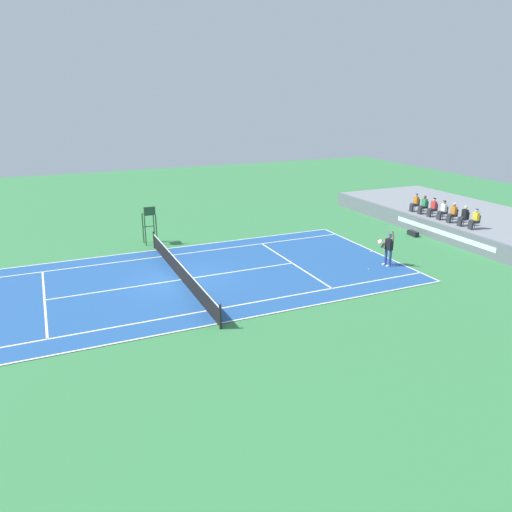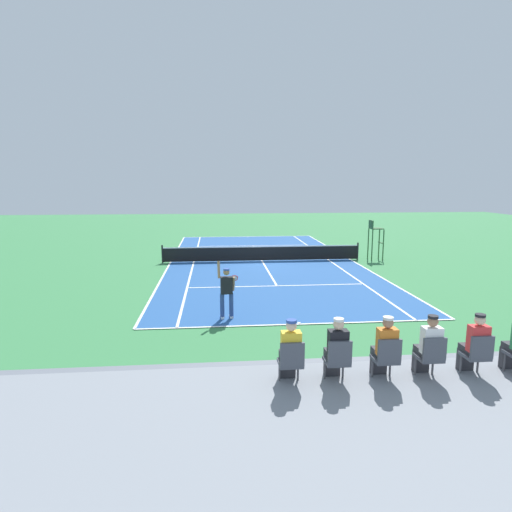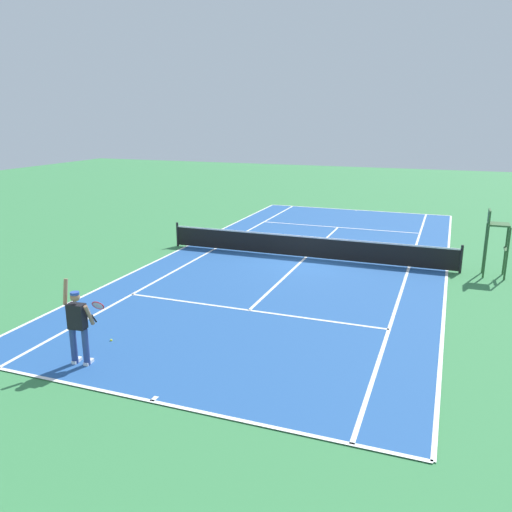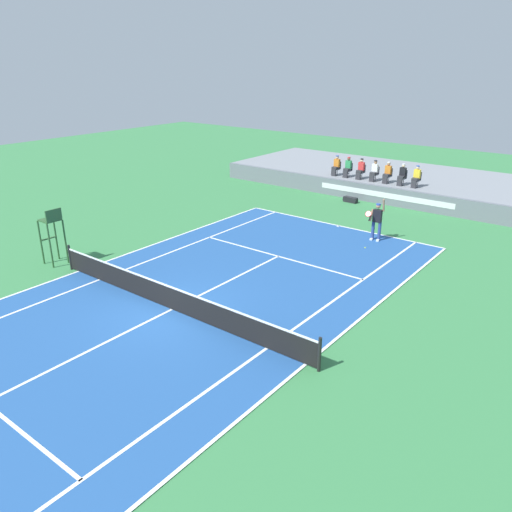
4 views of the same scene
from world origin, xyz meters
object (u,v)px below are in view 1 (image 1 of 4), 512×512
at_px(spectator_seated_1, 423,205).
at_px(spectator_seated_3, 443,210).
at_px(tennis_player, 388,248).
at_px(umpire_chair, 149,220).
at_px(equipment_bag, 413,233).
at_px(spectator_seated_5, 464,216).
at_px(spectator_seated_6, 475,219).
at_px(spectator_seated_4, 453,213).
at_px(tennis_ball, 369,269).
at_px(spectator_seated_0, 415,203).
at_px(spectator_seated_2, 433,208).

relative_size(spectator_seated_1, spectator_seated_3, 1.00).
distance_m(spectator_seated_1, tennis_player, 9.12).
bearing_deg(umpire_chair, equipment_bag, 72.40).
distance_m(spectator_seated_5, spectator_seated_6, 0.87).
height_order(spectator_seated_4, tennis_ball, spectator_seated_4).
distance_m(spectator_seated_0, tennis_ball, 10.86).
bearing_deg(umpire_chair, tennis_ball, 45.41).
bearing_deg(spectator_seated_5, tennis_player, -75.74).
bearing_deg(spectator_seated_0, tennis_player, -49.03).
xyz_separation_m(spectator_seated_0, spectator_seated_6, (5.34, 0.00, 0.00)).
distance_m(spectator_seated_4, tennis_ball, 9.21).
height_order(spectator_seated_4, equipment_bag, spectator_seated_4).
bearing_deg(spectator_seated_3, spectator_seated_0, 180.00).
bearing_deg(spectator_seated_2, spectator_seated_0, 180.00).
distance_m(spectator_seated_3, umpire_chair, 19.18).
bearing_deg(spectator_seated_4, spectator_seated_6, 0.00).
height_order(spectator_seated_0, equipment_bag, spectator_seated_0).
bearing_deg(spectator_seated_2, spectator_seated_4, 0.00).
relative_size(spectator_seated_0, umpire_chair, 0.52).
xyz_separation_m(spectator_seated_0, spectator_seated_3, (2.67, 0.00, 0.00)).
bearing_deg(tennis_ball, equipment_bag, 122.64).
bearing_deg(spectator_seated_6, equipment_bag, -150.59).
height_order(spectator_seated_2, spectator_seated_3, same).
distance_m(spectator_seated_0, spectator_seated_6, 5.34).
xyz_separation_m(spectator_seated_4, spectator_seated_6, (1.80, 0.00, 0.00)).
relative_size(spectator_seated_1, spectator_seated_2, 1.00).
bearing_deg(spectator_seated_2, tennis_player, -57.85).
xyz_separation_m(spectator_seated_3, tennis_player, (3.64, -7.27, -0.68)).
height_order(spectator_seated_3, umpire_chair, umpire_chair).
relative_size(spectator_seated_4, tennis_ball, 18.60).
distance_m(spectator_seated_1, tennis_ball, 10.38).
height_order(spectator_seated_2, tennis_ball, spectator_seated_2).
xyz_separation_m(spectator_seated_1, tennis_player, (5.47, -7.27, -0.68)).
bearing_deg(spectator_seated_6, spectator_seated_1, 180.00).
xyz_separation_m(spectator_seated_2, umpire_chair, (-4.86, -18.28, -0.12)).
bearing_deg(spectator_seated_4, spectator_seated_3, 180.00).
distance_m(spectator_seated_1, equipment_bag, 2.69).
bearing_deg(tennis_player, spectator_seated_0, 130.97).
distance_m(spectator_seated_5, equipment_bag, 3.34).
relative_size(spectator_seated_2, spectator_seated_6, 1.00).
distance_m(spectator_seated_5, umpire_chair, 19.79).
relative_size(spectator_seated_6, tennis_player, 0.61).
bearing_deg(spectator_seated_6, spectator_seated_4, 180.00).
distance_m(spectator_seated_0, spectator_seated_1, 0.84).
height_order(spectator_seated_2, tennis_player, spectator_seated_2).
distance_m(spectator_seated_0, spectator_seated_4, 3.53).
bearing_deg(spectator_seated_1, tennis_ball, -56.89).
bearing_deg(spectator_seated_0, tennis_ball, -53.14).
height_order(spectator_seated_4, spectator_seated_6, same).
distance_m(spectator_seated_2, tennis_ball, 9.92).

